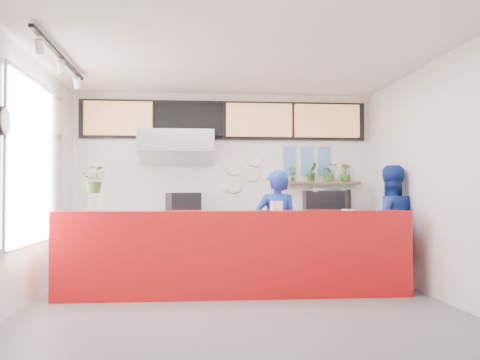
% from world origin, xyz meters
% --- Properties ---
extents(floor, '(5.00, 5.00, 0.00)m').
position_xyz_m(floor, '(0.00, 0.00, 0.00)').
color(floor, slate).
rests_on(floor, ground).
extents(ceiling, '(5.00, 5.00, 0.00)m').
position_xyz_m(ceiling, '(0.00, 0.00, 3.00)').
color(ceiling, silver).
extents(wall_back, '(5.00, 0.00, 5.00)m').
position_xyz_m(wall_back, '(0.00, 2.50, 1.50)').
color(wall_back, white).
rests_on(wall_back, ground).
extents(wall_left, '(0.00, 5.00, 5.00)m').
position_xyz_m(wall_left, '(-2.50, 0.00, 1.50)').
color(wall_left, white).
rests_on(wall_left, ground).
extents(wall_right, '(0.00, 5.00, 5.00)m').
position_xyz_m(wall_right, '(2.50, 0.00, 1.50)').
color(wall_right, white).
rests_on(wall_right, ground).
extents(service_counter, '(4.50, 0.60, 1.10)m').
position_xyz_m(service_counter, '(0.00, 0.40, 0.55)').
color(service_counter, red).
rests_on(service_counter, ground).
extents(cream_band, '(5.00, 0.02, 0.80)m').
position_xyz_m(cream_band, '(0.00, 2.49, 2.60)').
color(cream_band, beige).
rests_on(cream_band, wall_back).
extents(prep_bench, '(1.80, 0.60, 0.90)m').
position_xyz_m(prep_bench, '(-0.80, 2.20, 0.45)').
color(prep_bench, '#B2B5BA').
rests_on(prep_bench, ground).
extents(panini_oven, '(0.59, 0.59, 0.43)m').
position_xyz_m(panini_oven, '(-0.69, 2.20, 1.12)').
color(panini_oven, black).
rests_on(panini_oven, prep_bench).
extents(extraction_hood, '(1.20, 0.70, 0.35)m').
position_xyz_m(extraction_hood, '(-0.80, 2.15, 2.15)').
color(extraction_hood, '#B2B5BA').
rests_on(extraction_hood, ceiling).
extents(hood_lip, '(1.20, 0.69, 0.31)m').
position_xyz_m(hood_lip, '(-0.80, 2.15, 1.95)').
color(hood_lip, '#B2B5BA').
rests_on(hood_lip, ceiling).
extents(right_bench, '(1.80, 0.60, 0.90)m').
position_xyz_m(right_bench, '(1.50, 2.20, 0.45)').
color(right_bench, '#B2B5BA').
rests_on(right_bench, ground).
extents(espresso_machine, '(0.77, 0.59, 0.47)m').
position_xyz_m(espresso_machine, '(1.66, 2.20, 1.13)').
color(espresso_machine, black).
rests_on(espresso_machine, right_bench).
extents(espresso_tray, '(0.67, 0.50, 0.06)m').
position_xyz_m(espresso_tray, '(1.66, 2.20, 1.38)').
color(espresso_tray, '#B4B7BC').
rests_on(espresso_tray, espresso_machine).
extents(herb_shelf, '(1.40, 0.18, 0.04)m').
position_xyz_m(herb_shelf, '(1.60, 2.40, 1.50)').
color(herb_shelf, brown).
rests_on(herb_shelf, wall_back).
extents(menu_board_far_left, '(1.10, 0.10, 0.55)m').
position_xyz_m(menu_board_far_left, '(-1.75, 2.38, 2.55)').
color(menu_board_far_left, tan).
rests_on(menu_board_far_left, wall_back).
extents(menu_board_mid_left, '(1.10, 0.10, 0.55)m').
position_xyz_m(menu_board_mid_left, '(-0.59, 2.38, 2.55)').
color(menu_board_mid_left, black).
rests_on(menu_board_mid_left, wall_back).
extents(menu_board_mid_right, '(1.10, 0.10, 0.55)m').
position_xyz_m(menu_board_mid_right, '(0.57, 2.38, 2.55)').
color(menu_board_mid_right, tan).
rests_on(menu_board_mid_right, wall_back).
extents(menu_board_far_right, '(1.10, 0.10, 0.55)m').
position_xyz_m(menu_board_far_right, '(1.73, 2.38, 2.55)').
color(menu_board_far_right, tan).
rests_on(menu_board_far_right, wall_back).
extents(soffit, '(4.80, 0.04, 0.65)m').
position_xyz_m(soffit, '(0.00, 2.46, 2.55)').
color(soffit, black).
rests_on(soffit, wall_back).
extents(window_pane, '(0.04, 2.20, 1.90)m').
position_xyz_m(window_pane, '(-2.47, 0.30, 1.70)').
color(window_pane, silver).
rests_on(window_pane, wall_left).
extents(window_frame, '(0.03, 2.30, 2.00)m').
position_xyz_m(window_frame, '(-2.45, 0.30, 1.70)').
color(window_frame, '#B2B5BA').
rests_on(window_frame, wall_left).
extents(wall_clock_rim, '(0.05, 0.30, 0.30)m').
position_xyz_m(wall_clock_rim, '(-2.46, -0.90, 2.05)').
color(wall_clock_rim, black).
rests_on(wall_clock_rim, wall_left).
extents(wall_clock_face, '(0.02, 0.26, 0.26)m').
position_xyz_m(wall_clock_face, '(-2.43, -0.90, 2.05)').
color(wall_clock_face, white).
rests_on(wall_clock_face, wall_left).
extents(track_rail, '(0.05, 2.40, 0.04)m').
position_xyz_m(track_rail, '(-2.10, 0.00, 2.94)').
color(track_rail, black).
rests_on(track_rail, ceiling).
extents(dec_plate_a, '(0.24, 0.03, 0.24)m').
position_xyz_m(dec_plate_a, '(0.15, 2.47, 1.75)').
color(dec_plate_a, silver).
rests_on(dec_plate_a, wall_back).
extents(dec_plate_b, '(0.24, 0.03, 0.24)m').
position_xyz_m(dec_plate_b, '(0.45, 2.47, 1.65)').
color(dec_plate_b, silver).
rests_on(dec_plate_b, wall_back).
extents(dec_plate_c, '(0.24, 0.03, 0.24)m').
position_xyz_m(dec_plate_c, '(0.15, 2.47, 1.45)').
color(dec_plate_c, silver).
rests_on(dec_plate_c, wall_back).
extents(dec_plate_d, '(0.24, 0.03, 0.24)m').
position_xyz_m(dec_plate_d, '(0.50, 2.47, 1.90)').
color(dec_plate_d, silver).
rests_on(dec_plate_d, wall_back).
extents(photo_frame_a, '(0.20, 0.02, 0.25)m').
position_xyz_m(photo_frame_a, '(1.10, 2.48, 2.00)').
color(photo_frame_a, '#598CBF').
rests_on(photo_frame_a, wall_back).
extents(photo_frame_b, '(0.20, 0.02, 0.25)m').
position_xyz_m(photo_frame_b, '(1.40, 2.48, 2.00)').
color(photo_frame_b, '#598CBF').
rests_on(photo_frame_b, wall_back).
extents(photo_frame_c, '(0.20, 0.02, 0.25)m').
position_xyz_m(photo_frame_c, '(1.70, 2.48, 2.00)').
color(photo_frame_c, '#598CBF').
rests_on(photo_frame_c, wall_back).
extents(photo_frame_d, '(0.20, 0.02, 0.25)m').
position_xyz_m(photo_frame_d, '(1.10, 2.48, 1.75)').
color(photo_frame_d, '#598CBF').
rests_on(photo_frame_d, wall_back).
extents(photo_frame_e, '(0.20, 0.02, 0.25)m').
position_xyz_m(photo_frame_e, '(1.40, 2.48, 1.75)').
color(photo_frame_e, '#598CBF').
rests_on(photo_frame_e, wall_back).
extents(photo_frame_f, '(0.20, 0.02, 0.25)m').
position_xyz_m(photo_frame_f, '(1.70, 2.48, 1.75)').
color(photo_frame_f, '#598CBF').
rests_on(photo_frame_f, wall_back).
extents(staff_center, '(0.61, 0.41, 1.64)m').
position_xyz_m(staff_center, '(0.63, 0.86, 0.82)').
color(staff_center, navy).
rests_on(staff_center, ground).
extents(staff_right, '(0.87, 0.69, 1.72)m').
position_xyz_m(staff_right, '(2.28, 0.93, 0.86)').
color(staff_right, navy).
rests_on(staff_right, ground).
extents(herb_a, '(0.15, 0.11, 0.27)m').
position_xyz_m(herb_a, '(1.14, 2.40, 1.65)').
color(herb_a, '#366724').
rests_on(herb_a, herb_shelf).
extents(herb_b, '(0.23, 0.21, 0.33)m').
position_xyz_m(herb_b, '(1.48, 2.40, 1.69)').
color(herb_b, '#366724').
rests_on(herb_b, herb_shelf).
extents(herb_c, '(0.29, 0.26, 0.30)m').
position_xyz_m(herb_c, '(1.78, 2.40, 1.67)').
color(herb_c, '#366724').
rests_on(herb_c, herb_shelf).
extents(herb_d, '(0.18, 0.16, 0.31)m').
position_xyz_m(herb_d, '(2.05, 2.40, 1.68)').
color(herb_d, '#366724').
rests_on(herb_d, herb_shelf).
extents(glass_vase, '(0.18, 0.18, 0.22)m').
position_xyz_m(glass_vase, '(-1.76, 0.38, 1.21)').
color(glass_vase, silver).
rests_on(glass_vase, service_counter).
extents(basil_vase, '(0.34, 0.31, 0.34)m').
position_xyz_m(basil_vase, '(-1.76, 0.38, 1.49)').
color(basil_vase, '#366724').
rests_on(basil_vase, glass_vase).
extents(napkin_holder, '(0.15, 0.12, 0.12)m').
position_xyz_m(napkin_holder, '(0.54, 0.35, 1.16)').
color(napkin_holder, white).
rests_on(napkin_holder, service_counter).
extents(white_plate, '(0.21, 0.21, 0.01)m').
position_xyz_m(white_plate, '(1.48, 0.33, 1.11)').
color(white_plate, white).
rests_on(white_plate, service_counter).
extents(pepper_mill, '(0.07, 0.07, 0.26)m').
position_xyz_m(pepper_mill, '(1.48, 0.33, 1.24)').
color(pepper_mill, black).
rests_on(pepper_mill, white_plate).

